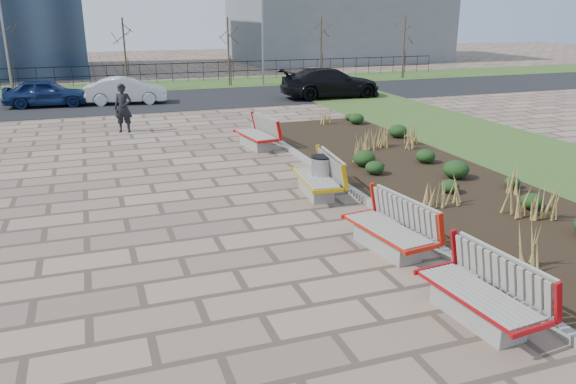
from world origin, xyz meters
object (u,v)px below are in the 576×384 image
object	(u,v)px
bench_c	(316,176)
car_blue	(46,93)
bench_a	(479,291)
bench_b	(387,226)
litter_bin	(322,175)
bench_d	(255,133)
lamp_west	(5,38)
pedestrian	(123,108)
car_black	(331,83)
car_silver	(126,91)
lamp_east	(263,34)

from	to	relation	value
bench_c	car_blue	world-z (taller)	car_blue
bench_a	bench_b	distance (m)	2.76
litter_bin	bench_d	bearing A→B (deg)	92.51
car_blue	lamp_west	world-z (taller)	lamp_west
lamp_west	bench_d	bearing A→B (deg)	-59.72
bench_c	pedestrian	xyz separation A→B (m)	(-3.99, 9.52, 0.42)
car_black	lamp_west	bearing A→B (deg)	70.53
bench_d	litter_bin	size ratio (longest dim) A/B	2.26
bench_b	car_silver	size ratio (longest dim) A/B	0.54
bench_a	pedestrian	size ratio (longest dim) A/B	1.15
car_blue	lamp_west	bearing A→B (deg)	29.90
bench_b	pedestrian	size ratio (longest dim) A/B	1.15
car_blue	bench_a	bearing A→B (deg)	-158.40
bench_b	car_blue	distance (m)	21.64
bench_d	car_black	bearing A→B (deg)	46.43
bench_c	pedestrian	world-z (taller)	pedestrian
bench_d	car_black	size ratio (longest dim) A/B	0.40
car_blue	lamp_east	bearing A→B (deg)	-66.92
litter_bin	lamp_west	bearing A→B (deg)	114.06
bench_c	lamp_west	world-z (taller)	lamp_west
bench_a	car_silver	distance (m)	23.08
car_silver	car_black	xyz separation A→B (m)	(10.32, -1.51, 0.13)
car_black	bench_b	bearing A→B (deg)	160.54
bench_a	litter_bin	size ratio (longest dim) A/B	2.26
car_black	litter_bin	bearing A→B (deg)	156.60
pedestrian	car_black	size ratio (longest dim) A/B	0.35
bench_b	lamp_east	bearing A→B (deg)	70.60
bench_d	lamp_west	distance (m)	18.03
litter_bin	lamp_east	size ratio (longest dim) A/B	0.15
bench_d	lamp_east	size ratio (longest dim) A/B	0.35
bench_c	lamp_east	size ratio (longest dim) A/B	0.35
bench_d	car_black	xyz separation A→B (m)	(6.91, 9.50, 0.29)
litter_bin	pedestrian	size ratio (longest dim) A/B	0.51
bench_a	car_blue	size ratio (longest dim) A/B	0.55
bench_a	car_black	distance (m)	22.42
car_blue	lamp_west	size ratio (longest dim) A/B	0.64
lamp_east	bench_a	bearing A→B (deg)	-100.40
bench_d	lamp_west	world-z (taller)	lamp_west
pedestrian	car_silver	distance (m)	6.94
car_blue	lamp_east	world-z (taller)	lamp_east
car_silver	lamp_east	world-z (taller)	lamp_east
lamp_east	bench_c	bearing A→B (deg)	-103.49
bench_a	car_black	world-z (taller)	car_black
bench_c	car_blue	distance (m)	18.24
bench_b	bench_c	world-z (taller)	same
bench_c	litter_bin	bearing A→B (deg)	41.47
bench_b	pedestrian	bearing A→B (deg)	99.01
car_blue	car_black	distance (m)	14.12
pedestrian	car_blue	bearing A→B (deg)	131.23
bench_a	bench_c	world-z (taller)	same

